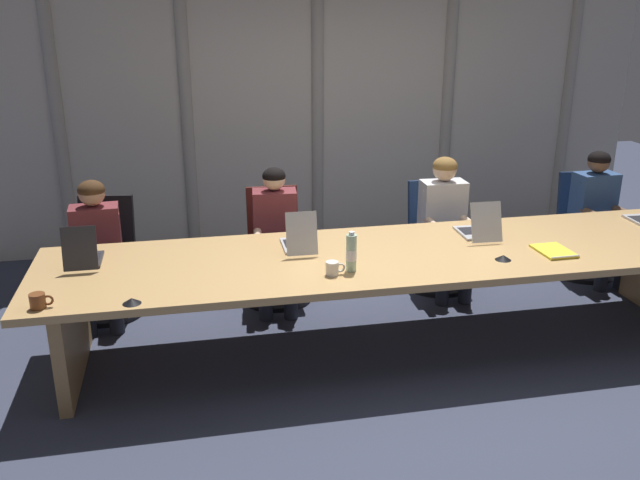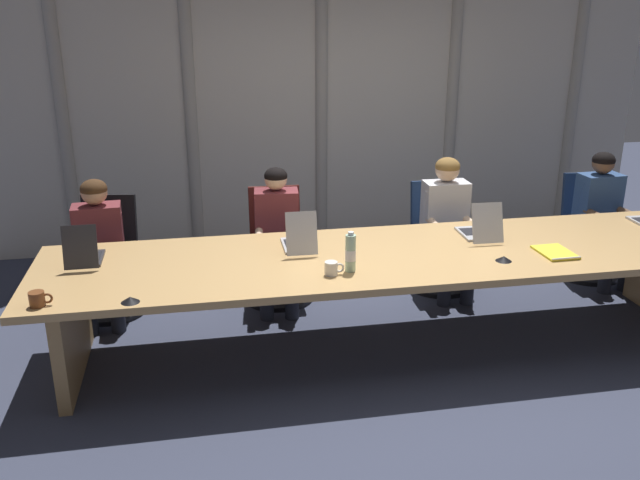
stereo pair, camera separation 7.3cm
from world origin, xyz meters
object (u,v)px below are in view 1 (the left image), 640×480
at_px(person_left_mid, 276,231).
at_px(person_right_mid, 599,209).
at_px(office_chair_left_end, 106,271).
at_px(office_chair_left_mid, 276,259).
at_px(laptop_left_mid, 299,241).
at_px(person_left_end, 97,244).
at_px(coffee_mug_near, 333,268).
at_px(laptop_left_end, 84,256).
at_px(spiral_notepad, 554,251).
at_px(conference_mic_left_side, 132,301).
at_px(laptop_center, 478,229).
at_px(office_chair_center, 436,248).
at_px(person_center, 445,217).
at_px(conference_mic_right_side, 503,257).
at_px(coffee_mug_far, 38,301).
at_px(water_bottle_primary, 351,253).
at_px(office_chair_right_mid, 584,237).

distance_m(person_left_mid, person_right_mid, 2.90).
xyz_separation_m(office_chair_left_end, office_chair_left_mid, (1.38, 0.00, 0.00)).
distance_m(laptop_left_mid, person_right_mid, 2.92).
xyz_separation_m(person_left_end, coffee_mug_near, (1.59, -1.21, 0.14)).
xyz_separation_m(laptop_left_end, person_left_end, (-0.00, 0.70, -0.15)).
xyz_separation_m(laptop_left_mid, spiral_notepad, (1.75, -0.42, -0.05)).
relative_size(conference_mic_left_side, spiral_notepad, 0.35).
bearing_deg(laptop_center, office_chair_center, 0.41).
distance_m(person_center, conference_mic_right_side, 1.19).
bearing_deg(conference_mic_right_side, coffee_mug_near, -178.64).
height_order(laptop_center, conference_mic_left_side, laptop_center).
xyz_separation_m(office_chair_left_mid, conference_mic_right_side, (1.38, -1.34, 0.40)).
bearing_deg(person_right_mid, coffee_mug_far, -75.72).
relative_size(person_center, coffee_mug_far, 8.74).
bearing_deg(conference_mic_right_side, spiral_notepad, 9.21).
distance_m(office_chair_left_end, water_bottle_primary, 2.21).
height_order(office_chair_center, person_center, person_center).
bearing_deg(person_left_end, office_chair_left_end, 166.57).
relative_size(laptop_center, office_chair_left_end, 0.45).
distance_m(office_chair_left_mid, person_left_mid, 0.34).
relative_size(office_chair_center, water_bottle_primary, 3.37).
xyz_separation_m(conference_mic_right_side, spiral_notepad, (0.42, 0.07, -0.01)).
bearing_deg(laptop_left_mid, person_left_mid, 6.73).
bearing_deg(office_chair_left_mid, person_center, 85.00).
distance_m(laptop_left_end, person_right_mid, 4.34).
distance_m(office_chair_right_mid, person_left_end, 4.30).
distance_m(person_center, spiral_notepad, 1.17).
bearing_deg(office_chair_left_end, coffee_mug_far, 1.91).
distance_m(laptop_left_mid, coffee_mug_near, 0.53).
bearing_deg(office_chair_left_mid, water_bottle_primary, 14.78).
height_order(coffee_mug_near, spiral_notepad, coffee_mug_near).
bearing_deg(conference_mic_right_side, laptop_left_end, 170.21).
bearing_deg(person_left_end, person_right_mid, 86.26).
relative_size(laptop_left_mid, water_bottle_primary, 1.48).
height_order(office_chair_left_mid, person_right_mid, person_right_mid).
bearing_deg(office_chair_left_mid, office_chair_left_end, -88.83).
xyz_separation_m(person_left_end, person_right_mid, (4.29, 0.00, 0.02)).
xyz_separation_m(person_center, person_right_mid, (1.44, -0.00, -0.01)).
bearing_deg(person_center, conference_mic_right_side, -1.38).
relative_size(person_left_mid, conference_mic_left_side, 10.39).
relative_size(office_chair_left_end, conference_mic_left_side, 8.35).
distance_m(person_left_mid, spiral_notepad, 2.13).
bearing_deg(office_chair_left_end, water_bottle_primary, 61.34).
height_order(office_chair_center, person_left_mid, person_left_mid).
xyz_separation_m(office_chair_center, water_bottle_primary, (-1.12, -1.32, 0.51)).
relative_size(person_right_mid, spiral_notepad, 3.72).
relative_size(office_chair_center, person_left_mid, 0.79).
distance_m(office_chair_left_mid, person_left_end, 1.44).
xyz_separation_m(laptop_center, office_chair_center, (0.02, 0.84, -0.45)).
height_order(coffee_mug_far, conference_mic_right_side, coffee_mug_far).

